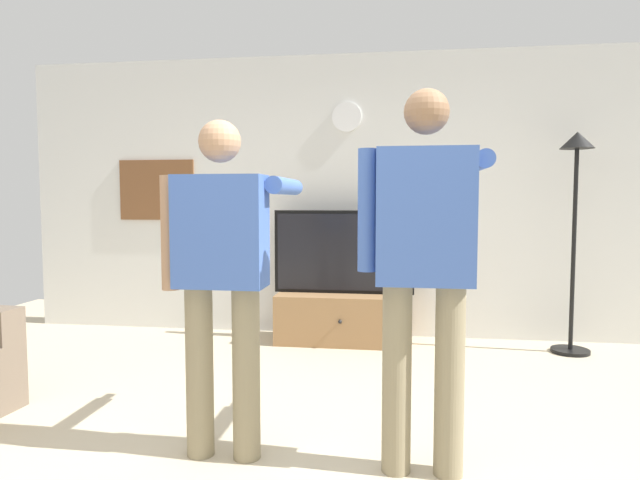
% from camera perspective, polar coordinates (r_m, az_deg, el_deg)
% --- Properties ---
extents(back_wall, '(6.40, 0.10, 2.70)m').
position_cam_1_polar(back_wall, '(5.35, 2.60, 4.57)').
color(back_wall, silver).
rests_on(back_wall, ground_plane).
extents(tv_stand, '(1.21, 0.53, 0.45)m').
position_cam_1_polar(tv_stand, '(5.12, 2.41, -8.10)').
color(tv_stand, '#997047').
rests_on(tv_stand, ground_plane).
extents(television, '(1.29, 0.07, 0.77)m').
position_cam_1_polar(television, '(5.07, 2.48, -1.24)').
color(television, black).
rests_on(television, tv_stand).
extents(wall_clock, '(0.28, 0.03, 0.28)m').
position_cam_1_polar(wall_clock, '(5.34, 2.79, 12.65)').
color(wall_clock, white).
extents(framed_picture, '(0.78, 0.04, 0.60)m').
position_cam_1_polar(framed_picture, '(5.80, -16.60, 5.02)').
color(framed_picture, brown).
extents(floor_lamp, '(0.32, 0.32, 1.89)m').
position_cam_1_polar(floor_lamp, '(5.12, 25.05, 4.18)').
color(floor_lamp, black).
rests_on(floor_lamp, ground_plane).
extents(person_standing_nearer_lamp, '(0.63, 0.78, 1.71)m').
position_cam_1_polar(person_standing_nearer_lamp, '(2.80, -10.14, -2.78)').
color(person_standing_nearer_lamp, gray).
rests_on(person_standing_nearer_lamp, ground_plane).
extents(person_standing_nearer_couch, '(0.63, 0.78, 1.83)m').
position_cam_1_polar(person_standing_nearer_couch, '(2.63, 10.83, -1.68)').
color(person_standing_nearer_couch, gray).
rests_on(person_standing_nearer_couch, ground_plane).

